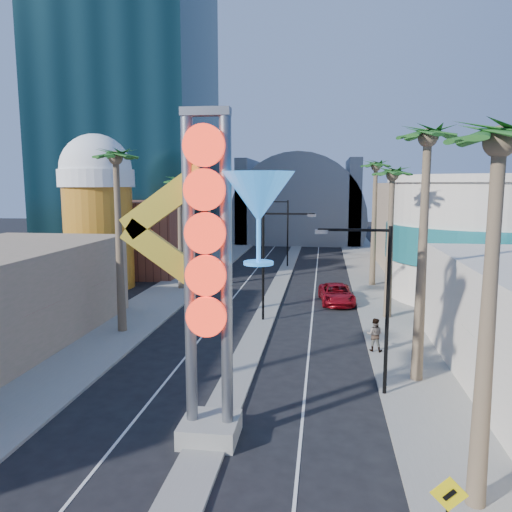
{
  "coord_description": "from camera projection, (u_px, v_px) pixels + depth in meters",
  "views": [
    {
      "loc": [
        4.24,
        -14.81,
        9.84
      ],
      "look_at": [
        -0.24,
        18.02,
        5.07
      ],
      "focal_mm": 35.0,
      "sensor_mm": 36.0,
      "label": 1
    }
  ],
  "objects": [
    {
      "name": "brick_filler_west",
      "position": [
        140.0,
        237.0,
        55.33
      ],
      "size": [
        10.0,
        10.0,
        8.0
      ],
      "primitive_type": "cube",
      "color": "brown",
      "rests_on": "ground"
    },
    {
      "name": "neon_sign",
      "position": [
        229.0,
        254.0,
        18.25
      ],
      "size": [
        6.53,
        2.6,
        12.55
      ],
      "color": "gray",
      "rests_on": "ground"
    },
    {
      "name": "palm_1",
      "position": [
        116.0,
        169.0,
        31.85
      ],
      "size": [
        2.4,
        2.4,
        12.7
      ],
      "color": "brown",
      "rests_on": "ground"
    },
    {
      "name": "pedestrian_b",
      "position": [
        375.0,
        335.0,
        29.14
      ],
      "size": [
        1.08,
        0.92,
        1.97
      ],
      "primitive_type": "imported",
      "rotation": [
        0.0,
        0.0,
        2.95
      ],
      "color": "gray",
      "rests_on": "sidewalk_east"
    },
    {
      "name": "palm_3",
      "position": [
        209.0,
        187.0,
        57.54
      ],
      "size": [
        2.4,
        2.4,
        11.2
      ],
      "color": "brown",
      "rests_on": "ground"
    },
    {
      "name": "sidewalk_west",
      "position": [
        190.0,
        279.0,
        52.08
      ],
      "size": [
        5.0,
        100.0,
        0.15
      ],
      "primitive_type": "cube",
      "color": "gray",
      "rests_on": "ground"
    },
    {
      "name": "median",
      "position": [
        283.0,
        276.0,
        53.75
      ],
      "size": [
        1.6,
        84.0,
        0.15
      ],
      "primitive_type": "cube",
      "color": "gray",
      "rests_on": "ground"
    },
    {
      "name": "palm_6",
      "position": [
        392.0,
        183.0,
        35.45
      ],
      "size": [
        2.4,
        2.4,
        11.7
      ],
      "color": "brown",
      "rests_on": "ground"
    },
    {
      "name": "palm_5",
      "position": [
        427.0,
        154.0,
        23.49
      ],
      "size": [
        2.4,
        2.4,
        13.2
      ],
      "color": "brown",
      "rests_on": "ground"
    },
    {
      "name": "palm_7",
      "position": [
        376.0,
        174.0,
        47.09
      ],
      "size": [
        2.4,
        2.4,
        12.7
      ],
      "color": "brown",
      "rests_on": "ground"
    },
    {
      "name": "ped_sign",
      "position": [
        448.0,
        511.0,
        12.26
      ],
      "size": [
        0.92,
        0.12,
        2.66
      ],
      "color": "black",
      "rests_on": "sidewalk_east"
    },
    {
      "name": "red_pickup",
      "position": [
        337.0,
        294.0,
        41.57
      ],
      "size": [
        3.17,
        5.92,
        1.58
      ],
      "primitive_type": "imported",
      "rotation": [
        0.0,
        0.0,
        0.1
      ],
      "color": "maroon",
      "rests_on": "ground"
    },
    {
      "name": "beer_mug",
      "position": [
        98.0,
        206.0,
        47.07
      ],
      "size": [
        7.0,
        7.0,
        14.5
      ],
      "color": "#CA6A1A",
      "rests_on": "ground"
    },
    {
      "name": "filler_east",
      "position": [
        421.0,
        224.0,
        60.71
      ],
      "size": [
        10.0,
        20.0,
        10.0
      ],
      "primitive_type": "cube",
      "color": "#94825F",
      "rests_on": "ground"
    },
    {
      "name": "sidewalk_east",
      "position": [
        376.0,
        283.0,
        49.54
      ],
      "size": [
        5.0,
        100.0,
        0.15
      ],
      "primitive_type": "cube",
      "color": "gray",
      "rests_on": "ground"
    },
    {
      "name": "palm_2",
      "position": [
        179.0,
        188.0,
        45.77
      ],
      "size": [
        2.4,
        2.4,
        11.2
      ],
      "color": "brown",
      "rests_on": "ground"
    },
    {
      "name": "streetlight_0",
      "position": [
        271.0,
        255.0,
        35.34
      ],
      "size": [
        3.79,
        0.25,
        8.0
      ],
      "color": "black",
      "rests_on": "ground"
    },
    {
      "name": "hotel_tower",
      "position": [
        130.0,
        70.0,
        66.87
      ],
      "size": [
        20.0,
        20.0,
        50.0
      ],
      "primitive_type": "cube",
      "color": "black",
      "rests_on": "ground"
    },
    {
      "name": "streetlight_2",
      "position": [
        377.0,
        295.0,
        22.75
      ],
      "size": [
        3.45,
        0.25,
        8.0
      ],
      "color": "black",
      "rests_on": "ground"
    },
    {
      "name": "ground",
      "position": [
        190.0,
        484.0,
        16.5
      ],
      "size": [
        240.0,
        240.0,
        0.0
      ],
      "primitive_type": "plane",
      "color": "black",
      "rests_on": "ground"
    },
    {
      "name": "canopy",
      "position": [
        299.0,
        216.0,
        86.49
      ],
      "size": [
        22.0,
        16.0,
        22.0
      ],
      "color": "slate",
      "rests_on": "ground"
    },
    {
      "name": "palm_4",
      "position": [
        498.0,
        165.0,
        13.81
      ],
      "size": [
        2.4,
        2.4,
        12.2
      ],
      "color": "brown",
      "rests_on": "ground"
    },
    {
      "name": "turquoise_building",
      "position": [
        485.0,
        238.0,
        42.76
      ],
      "size": [
        16.6,
        16.6,
        10.6
      ],
      "color": "beige",
      "rests_on": "ground"
    },
    {
      "name": "streetlight_1",
      "position": [
        283.0,
        227.0,
        59.02
      ],
      "size": [
        3.79,
        0.25,
        8.0
      ],
      "color": "black",
      "rests_on": "ground"
    }
  ]
}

